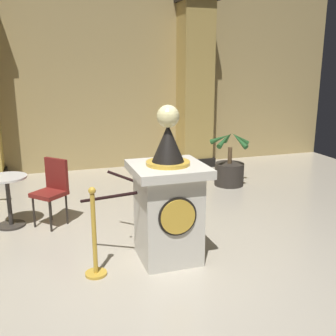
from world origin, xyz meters
The scene contains 10 objects.
ground_plane centered at (0.00, 0.00, 0.00)m, with size 11.52×11.52×0.00m, color #B2A893.
back_wall centered at (0.00, 4.90, 1.93)m, with size 11.52×0.16×3.86m, color tan.
pedestal_clock centered at (0.21, 0.26, 0.71)m, with size 0.84×0.84×1.83m.
stanchion_near centered at (0.17, 1.27, 0.35)m, with size 0.24×0.24×1.00m.
stanchion_far centered at (-0.67, 0.13, 0.35)m, with size 0.24×0.24×1.02m.
velvet_rope centered at (-0.25, 0.70, 0.79)m, with size 1.02×1.03×0.22m.
column_right centered at (2.21, 4.54, 1.84)m, with size 0.81×0.81×3.70m.
potted_palm_right centered at (2.26, 2.78, 0.31)m, with size 0.77×0.76×1.06m.
cafe_table centered at (-1.64, 1.89, 0.47)m, with size 0.55×0.55×0.74m.
cafe_chair_red centered at (-1.03, 1.79, 0.57)m, with size 0.57×0.57×0.96m.
Camera 1 is at (-1.14, -3.91, 2.25)m, focal length 42.77 mm.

